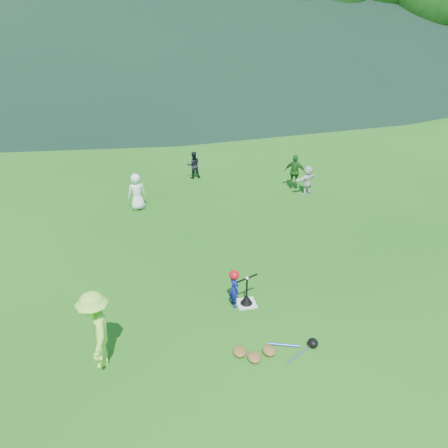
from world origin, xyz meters
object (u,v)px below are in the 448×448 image
(batter_child, at_px, (234,289))
(fielder_d, at_px, (307,180))
(fielder_b, at_px, (193,165))
(batting_tee, at_px, (246,299))
(fielder_a, at_px, (137,192))
(fielder_c, at_px, (295,172))
(adult_coach, at_px, (96,330))
(equipment_pile, at_px, (269,351))
(home_plate, at_px, (246,303))

(batter_child, relative_size, fielder_d, 0.85)
(batter_child, height_order, fielder_b, fielder_b)
(batter_child, bearing_deg, batting_tee, -103.51)
(batter_child, height_order, fielder_a, fielder_a)
(batting_tee, bearing_deg, fielder_c, 60.96)
(batter_child, distance_m, fielder_a, 6.31)
(fielder_d, relative_size, batting_tee, 1.62)
(adult_coach, xyz_separation_m, fielder_d, (7.27, 7.24, -0.29))
(batter_child, relative_size, fielder_a, 0.73)
(fielder_c, bearing_deg, equipment_pile, 96.64)
(batter_child, distance_m, equipment_pile, 1.80)
(home_plate, height_order, batting_tee, batting_tee)
(batter_child, xyz_separation_m, fielder_b, (0.37, 8.53, 0.09))
(fielder_a, relative_size, batting_tee, 1.89)
(home_plate, xyz_separation_m, fielder_d, (3.94, 6.02, 0.54))
(batter_child, bearing_deg, home_plate, -103.51)
(adult_coach, height_order, fielder_c, adult_coach)
(home_plate, xyz_separation_m, equipment_pile, (0.03, -1.70, 0.06))
(batter_child, distance_m, fielder_d, 7.34)
(batter_child, height_order, fielder_c, fielder_c)
(adult_coach, bearing_deg, fielder_b, 158.08)
(fielder_c, height_order, equipment_pile, fielder_c)
(fielder_c, bearing_deg, batter_child, 89.18)
(equipment_pile, bearing_deg, adult_coach, 171.98)
(adult_coach, relative_size, fielder_a, 1.31)
(fielder_d, bearing_deg, adult_coach, 20.42)
(fielder_c, bearing_deg, fielder_d, 144.17)
(batter_child, distance_m, adult_coach, 3.30)
(adult_coach, height_order, batting_tee, adult_coach)
(fielder_b, height_order, fielder_c, fielder_c)
(home_plate, height_order, fielder_c, fielder_c)
(adult_coach, relative_size, fielder_b, 1.52)
(batter_child, relative_size, fielder_c, 0.70)
(equipment_pile, bearing_deg, batter_child, 101.16)
(batting_tee, bearing_deg, home_plate, 0.00)
(fielder_a, xyz_separation_m, fielder_d, (6.23, 0.01, -0.09))
(fielder_a, distance_m, fielder_d, 6.24)
(fielder_b, distance_m, fielder_c, 4.10)
(batter_child, xyz_separation_m, adult_coach, (-3.03, -1.24, 0.37))
(home_plate, distance_m, fielder_a, 6.46)
(batter_child, bearing_deg, fielder_a, 9.15)
(adult_coach, distance_m, batting_tee, 3.62)
(fielder_b, bearing_deg, fielder_c, 148.04)
(fielder_b, height_order, batting_tee, fielder_b)
(batter_child, distance_m, fielder_b, 8.54)
(batter_child, xyz_separation_m, equipment_pile, (0.34, -1.72, -0.40))
(batter_child, bearing_deg, equipment_pile, -178.11)
(fielder_b, relative_size, fielder_d, 1.01)
(fielder_c, height_order, fielder_d, fielder_c)
(fielder_d, height_order, equipment_pile, fielder_d)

